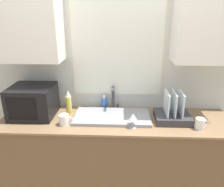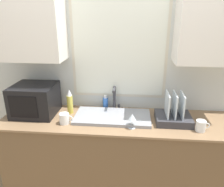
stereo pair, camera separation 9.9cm
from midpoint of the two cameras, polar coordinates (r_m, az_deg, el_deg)
The scene contains 11 objects.
countertop at distance 2.41m, azimuth 2.29°, elevation -16.15°, with size 2.28×0.62×0.89m.
wall_back at distance 2.27m, azimuth 3.06°, elevation 8.23°, with size 6.00×0.38×2.60m.
sink_basin at distance 2.19m, azimuth 1.43°, elevation -6.09°, with size 0.75×0.38×0.03m.
faucet at distance 2.32m, azimuth 1.93°, elevation -0.89°, with size 0.08×0.14×0.26m.
microwave at distance 2.34m, azimuth -18.34°, elevation -1.56°, with size 0.42×0.39×0.31m.
dish_rack at distance 2.19m, azimuth 16.99°, elevation -5.59°, with size 0.33×0.29×0.29m.
spray_bottle at distance 2.29m, azimuth -9.74°, elevation -2.15°, with size 0.06×0.06×0.26m.
soap_bottle at distance 2.38m, azimuth -0.53°, elevation -2.43°, with size 0.06×0.06×0.15m.
mug_near_sink at distance 2.11m, azimuth -10.99°, elevation -6.44°, with size 0.13×0.09×0.10m.
wine_glass at distance 1.98m, azimuth 6.74°, elevation -6.32°, with size 0.08×0.08×0.14m.
mug_by_rack at distance 2.12m, azimuth 23.47°, elevation -7.77°, with size 0.12×0.09×0.10m.
Camera 2 is at (0.14, -1.63, 1.87)m, focal length 35.00 mm.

